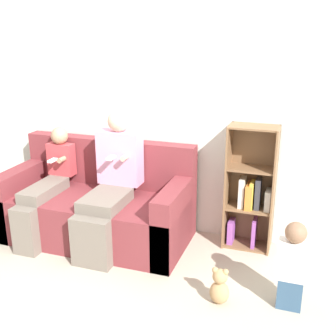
# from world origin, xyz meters

# --- Properties ---
(ground_plane) EXTENTS (14.00, 14.00, 0.00)m
(ground_plane) POSITION_xyz_m (0.00, 0.00, 0.00)
(ground_plane) COLOR #B2A893
(back_wall) EXTENTS (10.00, 0.06, 2.55)m
(back_wall) POSITION_xyz_m (0.00, 1.03, 1.27)
(back_wall) COLOR silver
(back_wall) RESTS_ON ground_plane
(couch) EXTENTS (1.90, 0.90, 0.98)m
(couch) POSITION_xyz_m (-0.36, 0.54, 0.32)
(couch) COLOR maroon
(couch) RESTS_ON ground_plane
(adult_seated) EXTENTS (0.43, 0.84, 1.33)m
(adult_seated) POSITION_xyz_m (-0.14, 0.45, 0.69)
(adult_seated) COLOR #70665B
(adult_seated) RESTS_ON ground_plane
(child_seated) EXTENTS (0.28, 0.86, 1.10)m
(child_seated) POSITION_xyz_m (-0.85, 0.39, 0.56)
(child_seated) COLOR #70665B
(child_seated) RESTS_ON ground_plane
(toddler_standing) EXTENTS (0.24, 0.16, 0.73)m
(toddler_standing) POSITION_xyz_m (1.61, -0.02, 0.37)
(toddler_standing) COLOR #335170
(toddler_standing) RESTS_ON ground_plane
(bookshelf) EXTENTS (0.46, 0.29, 1.23)m
(bookshelf) POSITION_xyz_m (1.15, 0.87, 0.56)
(bookshelf) COLOR brown
(bookshelf) RESTS_ON ground_plane
(teddy_bear) EXTENTS (0.16, 0.13, 0.32)m
(teddy_bear) POSITION_xyz_m (1.08, -0.16, 0.15)
(teddy_bear) COLOR tan
(teddy_bear) RESTS_ON ground_plane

